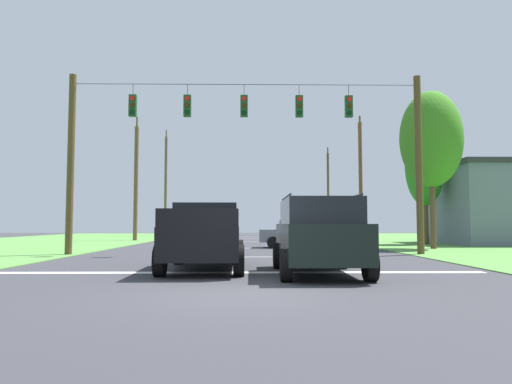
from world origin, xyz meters
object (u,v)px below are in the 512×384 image
at_px(distant_car_crossing_white, 206,231).
at_px(utility_pole_mid_right, 361,179).
at_px(pickup_truck, 205,236).
at_px(utility_pole_mid_left, 136,180).
at_px(tree_roadside_far_right, 424,166).
at_px(utility_pole_far_right, 328,191).
at_px(tree_roadside_right, 431,139).
at_px(distant_car_oncoming, 336,230).
at_px(utility_pole_far_left, 166,183).
at_px(overhead_signal_span, 245,151).
at_px(suv_black, 318,234).
at_px(distant_car_far_parked, 298,233).

relative_size(distant_car_crossing_white, utility_pole_mid_right, 0.44).
bearing_deg(pickup_truck, utility_pole_mid_left, 108.24).
bearing_deg(tree_roadside_far_right, utility_pole_mid_right, 109.07).
xyz_separation_m(pickup_truck, utility_pole_far_right, (10.12, 37.96, 3.95)).
distance_m(utility_pole_mid_right, utility_pole_far_right, 14.93).
distance_m(distant_car_crossing_white, tree_roadside_right, 17.23).
xyz_separation_m(distant_car_oncoming, utility_pole_far_left, (-16.36, 13.65, 5.00)).
height_order(overhead_signal_span, suv_black, overhead_signal_span).
bearing_deg(distant_car_crossing_white, overhead_signal_span, -78.22).
bearing_deg(suv_black, pickup_truck, 154.69).
height_order(utility_pole_mid_right, utility_pole_far_right, utility_pole_mid_right).
height_order(distant_car_oncoming, utility_pole_mid_left, utility_pole_mid_left).
relative_size(pickup_truck, suv_black, 1.13).
bearing_deg(tree_roadside_far_right, overhead_signal_span, -140.04).
relative_size(suv_black, utility_pole_mid_left, 0.49).
xyz_separation_m(suv_black, distant_car_far_parked, (0.93, 13.71, -0.27)).
distance_m(tree_roadside_right, tree_roadside_far_right, 5.58).
height_order(pickup_truck, utility_pole_mid_right, utility_pole_mid_right).
bearing_deg(tree_roadside_far_right, distant_car_far_parked, -156.49).
distance_m(overhead_signal_span, tree_roadside_right, 10.88).
distance_m(distant_car_crossing_white, tree_roadside_far_right, 15.92).
relative_size(utility_pole_mid_right, tree_roadside_right, 1.18).
xyz_separation_m(distant_car_crossing_white, tree_roadside_far_right, (14.54, -4.93, 4.24)).
distance_m(utility_pole_far_left, tree_roadside_far_right, 30.10).
relative_size(suv_black, distant_car_far_parked, 1.09).
height_order(overhead_signal_span, distant_car_far_parked, overhead_signal_span).
height_order(pickup_truck, distant_car_oncoming, pickup_truck).
relative_size(distant_car_oncoming, utility_pole_far_left, 0.37).
distance_m(pickup_truck, distant_car_oncoming, 25.71).
bearing_deg(distant_car_crossing_white, utility_pole_far_right, 54.83).
distance_m(overhead_signal_span, suv_black, 8.75).
xyz_separation_m(overhead_signal_span, utility_pole_far_right, (8.99, 31.64, 0.42)).
height_order(distant_car_oncoming, tree_roadside_far_right, tree_roadside_far_right).
distance_m(suv_black, utility_pole_far_right, 40.24).
height_order(distant_car_crossing_white, tree_roadside_right, tree_roadside_right).
relative_size(suv_black, utility_pole_far_left, 0.41).
distance_m(distant_car_far_parked, utility_pole_far_left, 28.80).
distance_m(utility_pole_mid_left, utility_pole_far_left, 14.59).
bearing_deg(utility_pole_mid_right, utility_pole_far_right, 90.21).
distance_m(utility_pole_mid_right, tree_roadside_right, 12.43).
distance_m(pickup_truck, distant_car_crossing_white, 20.97).
bearing_deg(suv_black, distant_car_far_parked, 86.13).
height_order(pickup_truck, utility_pole_far_left, utility_pole_far_left).
height_order(tree_roadside_right, tree_roadside_far_right, tree_roadside_right).
bearing_deg(pickup_truck, distant_car_far_parked, 71.65).
height_order(distant_car_far_parked, tree_roadside_far_right, tree_roadside_far_right).
height_order(utility_pole_far_right, utility_pole_far_left, utility_pole_far_left).
bearing_deg(utility_pole_far_left, tree_roadside_far_right, -46.93).
relative_size(pickup_truck, utility_pole_far_right, 0.55).
bearing_deg(utility_pole_far_left, distant_car_oncoming, -39.82).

